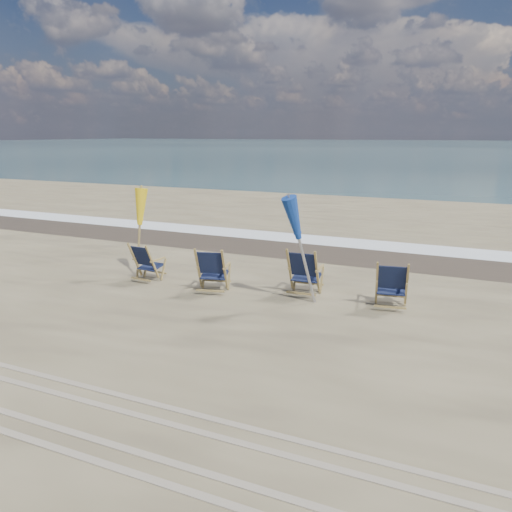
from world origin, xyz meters
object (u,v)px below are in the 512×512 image
Objects in this scene: beach_chair_2 at (317,274)px; umbrella_blue at (304,218)px; beach_chair_0 at (152,264)px; beach_chair_3 at (407,287)px; beach_chair_1 at (225,271)px; umbrella_yellow at (138,212)px.

umbrella_blue is at bearing 76.19° from beach_chair_2.
beach_chair_2 is at bearing -166.93° from beach_chair_0.
umbrella_blue is (-0.12, -0.57, 1.24)m from beach_chair_2.
beach_chair_3 is (5.53, 0.45, 0.03)m from beach_chair_0.
beach_chair_2 is at bearing -177.74° from beach_chair_1.
beach_chair_1 is 1.03× the size of beach_chair_3.
beach_chair_1 is at bearing -8.68° from umbrella_yellow.
beach_chair_3 is at bearing 173.42° from beach_chair_1.
umbrella_blue is at bearing 165.13° from beach_chair_1.
beach_chair_1 reaches higher than beach_chair_3.
beach_chair_1 is 2.15m from umbrella_blue.
beach_chair_2 is (3.72, 0.51, 0.06)m from beach_chair_0.
beach_chair_0 is 0.91× the size of beach_chair_1.
beach_chair_1 is 0.97× the size of beach_chair_2.
beach_chair_2 reaches higher than beach_chair_1.
beach_chair_3 is at bearing 175.69° from beach_chair_2.
umbrella_yellow is at bearing 0.05° from beach_chair_2.
umbrella_yellow is (-2.45, 0.37, 1.07)m from beach_chair_1.
umbrella_blue is at bearing -5.44° from umbrella_yellow.
beach_chair_2 is (1.87, 0.54, 0.01)m from beach_chair_1.
beach_chair_2 is 1.37m from umbrella_blue.
beach_chair_1 reaches higher than beach_chair_0.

